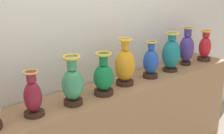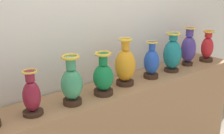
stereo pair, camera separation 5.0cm
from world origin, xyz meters
The scene contains 9 objects.
back_wall centered at (0.01, 0.27, 1.58)m, with size 5.61×0.14×3.13m.
vase_burgundy centered at (-0.73, -0.04, 1.06)m, with size 0.14×0.14×0.32m.
vase_jade centered at (-0.43, -0.06, 1.09)m, with size 0.16×0.16×0.37m.
vase_emerald centered at (-0.14, -0.07, 1.07)m, with size 0.16×0.16×0.35m.
vase_amber centered at (0.13, -0.01, 1.10)m, with size 0.18×0.18×0.41m.
vase_sapphire centered at (0.44, -0.04, 1.07)m, with size 0.14×0.14×0.35m.
vase_teal centered at (0.73, -0.04, 1.10)m, with size 0.18×0.18×0.39m.
vase_indigo centered at (1.02, -0.01, 1.11)m, with size 0.15×0.15×0.40m.
vase_crimson centered at (1.31, -0.05, 1.08)m, with size 0.14×0.14×0.34m.
Camera 1 is at (-1.47, -1.72, 1.84)m, focal length 46.01 mm.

